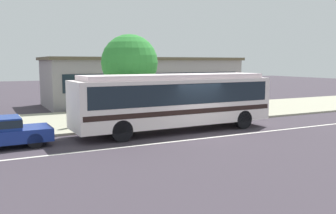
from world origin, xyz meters
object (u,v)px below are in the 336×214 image
object	(u,v)px
pedestrian_waiting_near_sign	(74,108)
street_tree_near_stop	(130,63)
transit_bus	(175,98)
bus_stop_sign	(235,91)
pedestrian_walking_along_curb	(224,102)

from	to	relation	value
pedestrian_waiting_near_sign	street_tree_near_stop	distance (m)	4.33
transit_bus	bus_stop_sign	world-z (taller)	transit_bus
transit_bus	bus_stop_sign	distance (m)	5.46
transit_bus	pedestrian_waiting_near_sign	bearing A→B (deg)	147.09
transit_bus	pedestrian_walking_along_curb	size ratio (longest dim) A/B	6.22
pedestrian_walking_along_curb	bus_stop_sign	size ratio (longest dim) A/B	0.65
street_tree_near_stop	transit_bus	bearing A→B (deg)	-74.42
pedestrian_walking_along_curb	bus_stop_sign	world-z (taller)	bus_stop_sign
transit_bus	bus_stop_sign	bearing A→B (deg)	19.04
transit_bus	pedestrian_walking_along_curb	bearing A→B (deg)	22.73
pedestrian_waiting_near_sign	street_tree_near_stop	world-z (taller)	street_tree_near_stop
pedestrian_walking_along_curb	street_tree_near_stop	xyz separation A→B (m)	(-5.45, 1.91, 2.41)
bus_stop_sign	transit_bus	bearing A→B (deg)	-160.96
transit_bus	bus_stop_sign	size ratio (longest dim) A/B	4.05
transit_bus	pedestrian_waiting_near_sign	size ratio (longest dim) A/B	6.19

